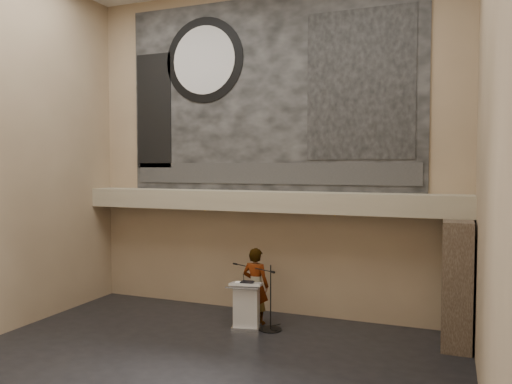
% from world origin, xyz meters
% --- Properties ---
extents(floor, '(10.00, 10.00, 0.00)m').
position_xyz_m(floor, '(0.00, 0.00, 0.00)').
color(floor, black).
rests_on(floor, ground).
extents(wall_back, '(10.00, 0.02, 8.50)m').
position_xyz_m(wall_back, '(0.00, 4.00, 4.25)').
color(wall_back, '#8F775B').
rests_on(wall_back, floor).
extents(wall_front, '(10.00, 0.02, 8.50)m').
position_xyz_m(wall_front, '(0.00, -4.00, 4.25)').
color(wall_front, '#8F775B').
rests_on(wall_front, floor).
extents(wall_right, '(0.02, 8.00, 8.50)m').
position_xyz_m(wall_right, '(5.00, 0.00, 4.25)').
color(wall_right, '#8F775B').
rests_on(wall_right, floor).
extents(soffit, '(10.00, 0.80, 0.50)m').
position_xyz_m(soffit, '(0.00, 3.60, 2.95)').
color(soffit, '#9D9379').
rests_on(soffit, wall_back).
extents(sprinkler_left, '(0.04, 0.04, 0.06)m').
position_xyz_m(sprinkler_left, '(-1.60, 3.55, 2.67)').
color(sprinkler_left, '#B2893D').
rests_on(sprinkler_left, soffit).
extents(sprinkler_right, '(0.04, 0.04, 0.06)m').
position_xyz_m(sprinkler_right, '(1.90, 3.55, 2.67)').
color(sprinkler_right, '#B2893D').
rests_on(sprinkler_right, soffit).
extents(banner, '(8.00, 0.05, 5.00)m').
position_xyz_m(banner, '(0.00, 3.97, 5.70)').
color(banner, black).
rests_on(banner, wall_back).
extents(banner_text_strip, '(7.76, 0.02, 0.55)m').
position_xyz_m(banner_text_strip, '(0.00, 3.93, 3.65)').
color(banner_text_strip, '#2A2A2A').
rests_on(banner_text_strip, banner).
extents(banner_clock_rim, '(2.30, 0.02, 2.30)m').
position_xyz_m(banner_clock_rim, '(-1.80, 3.93, 6.70)').
color(banner_clock_rim, black).
rests_on(banner_clock_rim, banner).
extents(banner_clock_face, '(1.84, 0.02, 1.84)m').
position_xyz_m(banner_clock_face, '(-1.80, 3.91, 6.70)').
color(banner_clock_face, silver).
rests_on(banner_clock_face, banner).
extents(banner_building_print, '(2.60, 0.02, 3.60)m').
position_xyz_m(banner_building_print, '(2.40, 3.93, 5.80)').
color(banner_building_print, black).
rests_on(banner_building_print, banner).
extents(banner_brick_print, '(1.10, 0.02, 3.20)m').
position_xyz_m(banner_brick_print, '(-3.40, 3.93, 5.40)').
color(banner_brick_print, black).
rests_on(banner_brick_print, banner).
extents(stone_pier, '(0.60, 1.40, 2.70)m').
position_xyz_m(stone_pier, '(4.65, 3.15, 1.35)').
color(stone_pier, '#3D3025').
rests_on(stone_pier, floor).
extents(lectern, '(0.83, 0.66, 1.14)m').
position_xyz_m(lectern, '(0.05, 2.45, 0.55)').
color(lectern, silver).
rests_on(lectern, floor).
extents(binder, '(0.31, 0.25, 0.04)m').
position_xyz_m(binder, '(0.07, 2.45, 1.12)').
color(binder, black).
rests_on(binder, lectern).
extents(papers, '(0.26, 0.31, 0.00)m').
position_xyz_m(papers, '(-0.12, 2.41, 1.10)').
color(papers, white).
rests_on(papers, lectern).
extents(speaker_person, '(0.71, 0.50, 1.86)m').
position_xyz_m(speaker_person, '(0.10, 2.93, 0.93)').
color(speaker_person, silver).
rests_on(speaker_person, floor).
extents(mic_stand, '(1.47, 0.83, 1.54)m').
position_xyz_m(mic_stand, '(0.56, 2.61, 0.23)').
color(mic_stand, black).
rests_on(mic_stand, floor).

